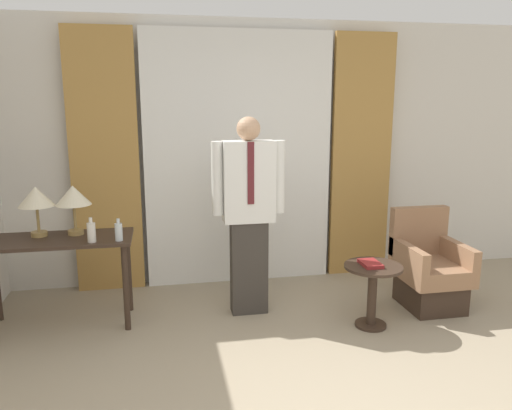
# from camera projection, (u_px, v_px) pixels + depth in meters

# --- Properties ---
(wall_back) EXTENTS (10.00, 0.06, 2.70)m
(wall_back) POSITION_uv_depth(u_px,v_px,m) (237.00, 153.00, 5.22)
(wall_back) COLOR silver
(wall_back) RESTS_ON ground_plane
(curtain_sheer_center) EXTENTS (1.92, 0.06, 2.58)m
(curtain_sheer_center) POSITION_uv_depth(u_px,v_px,m) (239.00, 160.00, 5.11)
(curtain_sheer_center) COLOR white
(curtain_sheer_center) RESTS_ON ground_plane
(curtain_drape_left) EXTENTS (0.66, 0.06, 2.58)m
(curtain_drape_left) POSITION_uv_depth(u_px,v_px,m) (105.00, 163.00, 4.86)
(curtain_drape_left) COLOR #B28442
(curtain_drape_left) RESTS_ON ground_plane
(curtain_drape_right) EXTENTS (0.66, 0.06, 2.58)m
(curtain_drape_right) POSITION_uv_depth(u_px,v_px,m) (361.00, 157.00, 5.36)
(curtain_drape_right) COLOR #B28442
(curtain_drape_right) RESTS_ON ground_plane
(desk) EXTENTS (1.23, 0.53, 0.77)m
(desk) POSITION_uv_depth(u_px,v_px,m) (57.00, 252.00, 4.17)
(desk) COLOR #38281E
(desk) RESTS_ON ground_plane
(table_lamp_left) EXTENTS (0.29, 0.29, 0.42)m
(table_lamp_left) POSITION_uv_depth(u_px,v_px,m) (36.00, 198.00, 4.14)
(table_lamp_left) COLOR #9E7F47
(table_lamp_left) RESTS_ON desk
(table_lamp_right) EXTENTS (0.29, 0.29, 0.42)m
(table_lamp_right) POSITION_uv_depth(u_px,v_px,m) (73.00, 197.00, 4.19)
(table_lamp_right) COLOR #9E7F47
(table_lamp_right) RESTS_ON desk
(bottle_near_edge) EXTENTS (0.06, 0.06, 0.18)m
(bottle_near_edge) POSITION_uv_depth(u_px,v_px,m) (119.00, 232.00, 4.06)
(bottle_near_edge) COLOR silver
(bottle_near_edge) RESTS_ON desk
(bottle_by_lamp) EXTENTS (0.07, 0.07, 0.20)m
(bottle_by_lamp) POSITION_uv_depth(u_px,v_px,m) (91.00, 232.00, 4.02)
(bottle_by_lamp) COLOR silver
(bottle_by_lamp) RESTS_ON desk
(person) EXTENTS (0.65, 0.21, 1.76)m
(person) POSITION_uv_depth(u_px,v_px,m) (249.00, 209.00, 4.37)
(person) COLOR #38332D
(person) RESTS_ON ground_plane
(armchair) EXTENTS (0.56, 0.64, 0.90)m
(armchair) POSITION_uv_depth(u_px,v_px,m) (429.00, 272.00, 4.64)
(armchair) COLOR #38281E
(armchair) RESTS_ON ground_plane
(side_table) EXTENTS (0.49, 0.49, 0.54)m
(side_table) POSITION_uv_depth(u_px,v_px,m) (373.00, 285.00, 4.20)
(side_table) COLOR #38281E
(side_table) RESTS_ON ground_plane
(book) EXTENTS (0.15, 0.22, 0.03)m
(book) POSITION_uv_depth(u_px,v_px,m) (370.00, 264.00, 4.16)
(book) COLOR maroon
(book) RESTS_ON side_table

